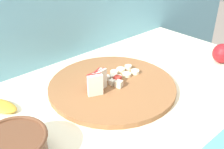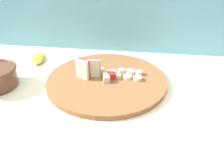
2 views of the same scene
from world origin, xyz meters
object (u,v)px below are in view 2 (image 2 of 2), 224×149
(cutting_board, at_px, (107,79))
(banana_peel, at_px, (38,58))
(apple_wedge_fan, at_px, (89,68))
(apple_dice_pile, at_px, (107,74))
(banana_slice_rows, at_px, (129,74))

(cutting_board, distance_m, banana_peel, 0.34)
(apple_wedge_fan, height_order, apple_dice_pile, apple_wedge_fan)
(apple_dice_pile, bearing_deg, banana_peel, 157.38)
(cutting_board, xyz_separation_m, banana_slice_rows, (0.07, 0.02, 0.01))
(cutting_board, height_order, apple_dice_pile, apple_dice_pile)
(apple_wedge_fan, distance_m, apple_dice_pile, 0.06)
(apple_wedge_fan, bearing_deg, banana_slice_rows, 8.90)
(banana_slice_rows, bearing_deg, apple_wedge_fan, -171.10)
(banana_slice_rows, bearing_deg, apple_dice_pile, -168.23)
(apple_wedge_fan, bearing_deg, cutting_board, -0.12)
(apple_wedge_fan, relative_size, apple_dice_pile, 0.84)
(apple_dice_pile, bearing_deg, banana_slice_rows, 11.77)
(cutting_board, distance_m, banana_slice_rows, 0.08)
(apple_dice_pile, relative_size, banana_slice_rows, 0.99)
(cutting_board, bearing_deg, apple_wedge_fan, 179.88)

